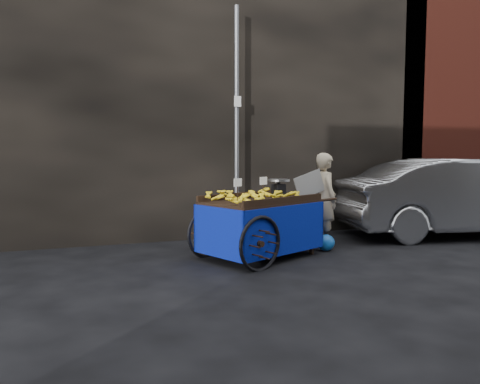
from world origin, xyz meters
name	(u,v)px	position (x,y,z in m)	size (l,w,h in m)	color
ground	(246,257)	(0.00, 0.00, 0.00)	(80.00, 80.00, 0.00)	black
building_wall	(219,103)	(0.39, 2.60, 2.50)	(13.50, 2.00, 5.00)	black
street_pole	(237,125)	(0.30, 1.30, 2.01)	(0.12, 0.10, 4.00)	slate
banana_cart	(258,207)	(0.15, -0.06, 0.75)	(2.44, 1.80, 1.21)	black
vendor	(325,199)	(1.52, 0.40, 0.77)	(0.84, 0.58, 1.53)	#C7B594
plastic_bag	(326,243)	(1.33, 0.00, 0.13)	(0.29, 0.23, 0.26)	blue
parked_car	(459,197)	(4.28, 0.34, 0.71)	(1.50, 4.31, 1.42)	#BABDC2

